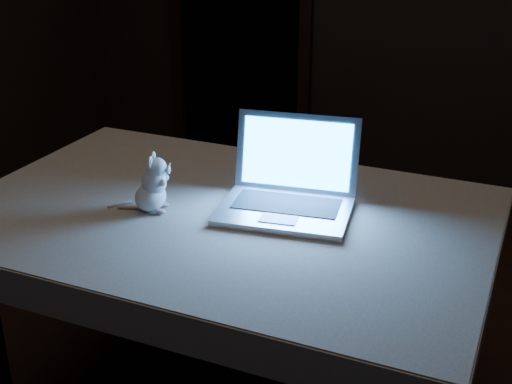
% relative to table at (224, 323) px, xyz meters
% --- Properties ---
extents(doorway, '(1.06, 0.36, 2.13)m').
position_rel_table_xyz_m(doorway, '(-1.19, 2.45, 0.66)').
color(doorway, black).
rests_on(doorway, back_wall).
extents(table, '(1.56, 1.04, 0.82)m').
position_rel_table_xyz_m(table, '(0.00, 0.00, 0.00)').
color(table, black).
rests_on(table, floor).
extents(tablecloth, '(1.84, 1.44, 0.11)m').
position_rel_table_xyz_m(tablecloth, '(-0.08, -0.05, 0.36)').
color(tablecloth, beige).
rests_on(tablecloth, table).
extents(laptop, '(0.46, 0.42, 0.27)m').
position_rel_table_xyz_m(laptop, '(0.19, 0.06, 0.55)').
color(laptop, '#BCBDC1').
rests_on(laptop, tablecloth).
extents(plush_mouse, '(0.17, 0.17, 0.18)m').
position_rel_table_xyz_m(plush_mouse, '(-0.20, -0.09, 0.51)').
color(plush_mouse, silver).
rests_on(plush_mouse, tablecloth).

